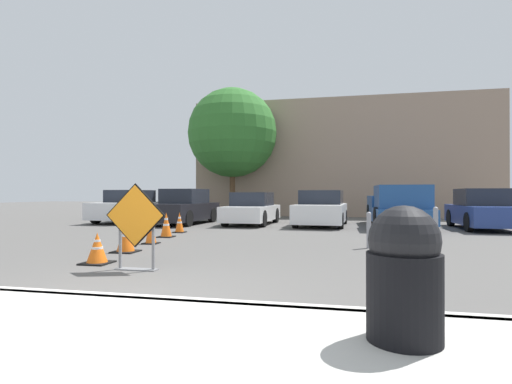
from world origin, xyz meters
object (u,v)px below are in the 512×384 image
Objects in this scene: traffic_cone_second at (126,236)px; bollard_second at (436,227)px; parked_car_fourth at (321,209)px; parked_car_nearest at (129,207)px; bollard_nearest at (369,229)px; traffic_cone_third at (151,230)px; traffic_cone_fifth at (179,223)px; pickup_truck at (398,208)px; parked_car_third at (252,210)px; parked_car_fifth at (482,211)px; traffic_cone_nearest at (97,249)px; traffic_cone_fourth at (166,225)px; trash_bin at (404,273)px; road_closed_sign at (135,223)px; parked_car_second at (184,208)px.

bollard_second is at bearing 14.84° from traffic_cone_second.
parked_car_fourth is at bearing 113.88° from bollard_second.
parked_car_nearest reaches higher than parked_car_fourth.
traffic_cone_second is 0.86× the size of bollard_nearest.
traffic_cone_third is 1.09× the size of traffic_cone_fifth.
parked_car_fourth is 0.75× the size of pickup_truck.
parked_car_fifth is at bearing 178.50° from parked_car_third.
traffic_cone_fifth is 6.13m from parked_car_nearest.
traffic_cone_fourth is at bearing 98.74° from traffic_cone_nearest.
trash_bin reaches higher than traffic_cone_nearest.
pickup_truck is at bearing 177.80° from parked_car_third.
traffic_cone_third is at bearing 63.23° from parked_car_fourth.
bollard_nearest is (4.10, 3.74, -0.35)m from road_closed_sign.
pickup_truck reaches higher than parked_car_second.
parked_car_nearest is at bearing 145.76° from bollard_nearest.
bollard_second is (2.95, -6.65, -0.14)m from parked_car_fourth.
trash_bin is at bearing -42.70° from traffic_cone_second.
traffic_cone_fourth is 0.17× the size of parked_car_second.
parked_car_third is 3.92× the size of trash_bin.
traffic_cone_fourth is at bearing 129.86° from parked_car_nearest.
traffic_cone_fourth is at bearing 125.60° from trash_bin.
traffic_cone_nearest is at bearing 73.26° from parked_car_fourth.
parked_car_fourth is (8.90, -0.38, -0.03)m from parked_car_nearest.
parked_car_fifth is at bearing 177.57° from pickup_truck.
traffic_cone_second is 0.18× the size of parked_car_second.
traffic_cone_second is 1.01× the size of traffic_cone_fourth.
traffic_cone_third is 1.00× the size of traffic_cone_fourth.
traffic_cone_second is 10.15m from parked_car_nearest.
parked_car_fifth is (10.51, 3.56, 0.36)m from traffic_cone_fifth.
pickup_truck is at bearing 49.85° from traffic_cone_second.
parked_car_nearest is at bearing 127.94° from traffic_cone_fourth.
parked_car_fourth reaches higher than traffic_cone_third.
parked_car_fourth is at bearing 102.21° from bollard_nearest.
parked_car_second is at bearing 102.94° from traffic_cone_nearest.
parked_car_fifth is at bearing 39.31° from traffic_cone_second.
pickup_truck is (2.97, -0.28, 0.07)m from parked_car_fourth.
bollard_second is (1.68, 6.64, -0.14)m from trash_bin.
parked_car_fourth is 6.81m from bollard_nearest.
traffic_cone_fourth is 11.48m from parked_car_fifth.
traffic_cone_nearest is 6.10m from bollard_nearest.
bollard_second is (7.05, 0.32, 0.17)m from traffic_cone_third.
pickup_truck is 6.56m from bollard_nearest.
parked_car_fourth is at bearing 65.01° from traffic_cone_second.
bollard_nearest reaches higher than traffic_cone_second.
parked_car_second is 5.94m from parked_car_fourth.
parked_car_nearest is at bearing 116.74° from traffic_cone_nearest.
traffic_cone_third is at bearing 108.57° from parked_car_second.
trash_bin reaches higher than traffic_cone_fourth.
pickup_truck is at bearing 89.82° from bollard_second.
traffic_cone_fourth is 5.97m from bollard_nearest.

